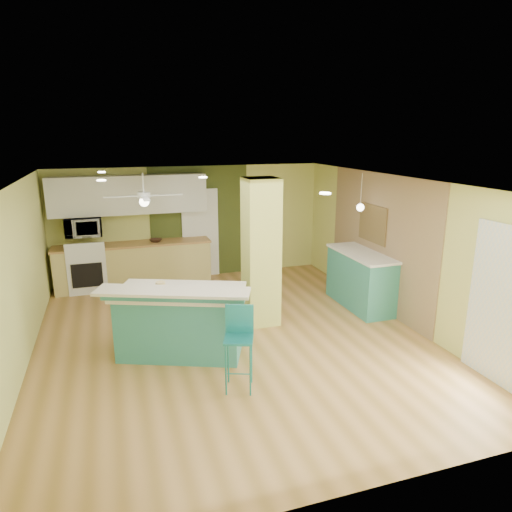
# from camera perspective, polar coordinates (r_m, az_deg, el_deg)

# --- Properties ---
(floor) EXTENTS (6.00, 7.00, 0.01)m
(floor) POSITION_cam_1_polar(r_m,az_deg,el_deg) (7.47, -2.97, -10.27)
(floor) COLOR olive
(floor) RESTS_ON ground
(ceiling) EXTENTS (6.00, 7.00, 0.01)m
(ceiling) POSITION_cam_1_polar(r_m,az_deg,el_deg) (6.78, -3.26, 9.26)
(ceiling) COLOR white
(ceiling) RESTS_ON wall_back
(wall_back) EXTENTS (6.00, 0.01, 2.50)m
(wall_back) POSITION_cam_1_polar(r_m,az_deg,el_deg) (10.36, -8.14, 4.16)
(wall_back) COLOR #CDD06F
(wall_back) RESTS_ON floor
(wall_front) EXTENTS (6.00, 0.01, 2.50)m
(wall_front) POSITION_cam_1_polar(r_m,az_deg,el_deg) (3.98, 10.49, -14.42)
(wall_front) COLOR #CDD06F
(wall_front) RESTS_ON floor
(wall_left) EXTENTS (0.01, 7.00, 2.50)m
(wall_left) POSITION_cam_1_polar(r_m,az_deg,el_deg) (6.93, -27.92, -3.00)
(wall_left) COLOR #CDD06F
(wall_left) RESTS_ON floor
(wall_right) EXTENTS (0.01, 7.00, 2.50)m
(wall_right) POSITION_cam_1_polar(r_m,az_deg,el_deg) (8.28, 17.40, 0.85)
(wall_right) COLOR #CDD06F
(wall_right) RESTS_ON floor
(wood_panel) EXTENTS (0.02, 3.40, 2.50)m
(wood_panel) POSITION_cam_1_polar(r_m,az_deg,el_deg) (8.76, 15.07, 1.77)
(wood_panel) COLOR #84674B
(wood_panel) RESTS_ON floor
(olive_accent) EXTENTS (2.20, 0.02, 2.50)m
(olive_accent) POSITION_cam_1_polar(r_m,az_deg,el_deg) (10.38, -7.04, 4.22)
(olive_accent) COLOR #3E4A1D
(olive_accent) RESTS_ON floor
(interior_door) EXTENTS (0.82, 0.05, 2.00)m
(interior_door) POSITION_cam_1_polar(r_m,az_deg,el_deg) (10.40, -6.96, 2.84)
(interior_door) COLOR white
(interior_door) RESTS_ON floor
(french_door) EXTENTS (0.04, 1.08, 2.10)m
(french_door) POSITION_cam_1_polar(r_m,az_deg,el_deg) (6.66, 28.40, -5.55)
(french_door) COLOR white
(french_door) RESTS_ON floor
(column) EXTENTS (0.55, 0.55, 2.50)m
(column) POSITION_cam_1_polar(r_m,az_deg,el_deg) (7.66, 0.62, 0.42)
(column) COLOR #C6CB5E
(column) RESTS_ON floor
(kitchen_run) EXTENTS (3.25, 0.63, 0.94)m
(kitchen_run) POSITION_cam_1_polar(r_m,az_deg,el_deg) (10.11, -14.94, -1.03)
(kitchen_run) COLOR tan
(kitchen_run) RESTS_ON floor
(stove) EXTENTS (0.76, 0.66, 1.08)m
(stove) POSITION_cam_1_polar(r_m,az_deg,el_deg) (10.10, -20.31, -1.54)
(stove) COLOR white
(stove) RESTS_ON floor
(upper_cabinets) EXTENTS (3.20, 0.34, 0.80)m
(upper_cabinets) POSITION_cam_1_polar(r_m,az_deg,el_deg) (9.93, -15.57, 7.38)
(upper_cabinets) COLOR silver
(upper_cabinets) RESTS_ON wall_back
(microwave) EXTENTS (0.70, 0.48, 0.39)m
(microwave) POSITION_cam_1_polar(r_m,az_deg,el_deg) (9.91, -20.78, 3.41)
(microwave) COLOR white
(microwave) RESTS_ON wall_back
(ceiling_fan) EXTENTS (1.41, 1.41, 0.61)m
(ceiling_fan) POSITION_cam_1_polar(r_m,az_deg,el_deg) (8.62, -13.84, 7.25)
(ceiling_fan) COLOR white
(ceiling_fan) RESTS_ON ceiling
(pendant_lamp) EXTENTS (0.14, 0.14, 0.69)m
(pendant_lamp) POSITION_cam_1_polar(r_m,az_deg,el_deg) (8.58, 12.91, 5.97)
(pendant_lamp) COLOR white
(pendant_lamp) RESTS_ON ceiling
(wall_decor) EXTENTS (0.03, 0.90, 0.70)m
(wall_decor) POSITION_cam_1_polar(r_m,az_deg,el_deg) (8.85, 14.38, 3.94)
(wall_decor) COLOR brown
(wall_decor) RESTS_ON wood_panel
(peninsula) EXTENTS (2.26, 1.78, 1.13)m
(peninsula) POSITION_cam_1_polar(r_m,az_deg,el_deg) (6.89, -9.38, -7.91)
(peninsula) COLOR teal
(peninsula) RESTS_ON floor
(bar_stool) EXTENTS (0.46, 0.46, 1.10)m
(bar_stool) POSITION_cam_1_polar(r_m,az_deg,el_deg) (5.86, -2.13, -9.73)
(bar_stool) COLOR #1C7C81
(bar_stool) RESTS_ON floor
(side_counter) EXTENTS (0.70, 1.64, 1.06)m
(side_counter) POSITION_cam_1_polar(r_m,az_deg,el_deg) (8.83, 13.03, -2.84)
(side_counter) COLOR teal
(side_counter) RESTS_ON floor
(fruit_bowl) EXTENTS (0.34, 0.34, 0.06)m
(fruit_bowl) POSITION_cam_1_polar(r_m,az_deg,el_deg) (9.99, -12.42, 1.92)
(fruit_bowl) COLOR #372016
(fruit_bowl) RESTS_ON kitchen_run
(canister) EXTENTS (0.14, 0.14, 0.16)m
(canister) POSITION_cam_1_polar(r_m,az_deg,el_deg) (6.68, -11.84, -3.84)
(canister) COLOR gold
(canister) RESTS_ON peninsula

